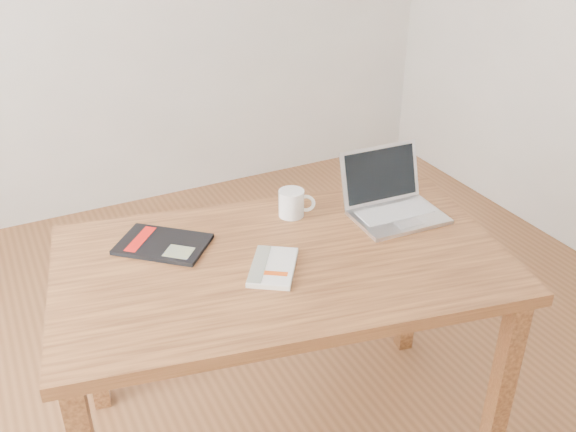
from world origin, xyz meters
name	(u,v)px	position (x,y,z in m)	size (l,w,h in m)	color
room	(225,64)	(-0.07, 0.00, 1.36)	(4.04, 4.04, 2.70)	brown
desk	(282,282)	(0.08, -0.01, 0.66)	(1.47, 1.01, 0.75)	brown
white_guidebook	(273,267)	(0.03, -0.06, 0.76)	(0.22, 0.24, 0.02)	silver
black_guidebook	(163,244)	(-0.22, 0.21, 0.76)	(0.32, 0.31, 0.01)	black
laptop	(392,201)	(0.53, 0.07, 0.79)	(0.31, 0.28, 0.20)	silver
coffee_mug	(292,203)	(0.23, 0.21, 0.80)	(0.12, 0.09, 0.09)	white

